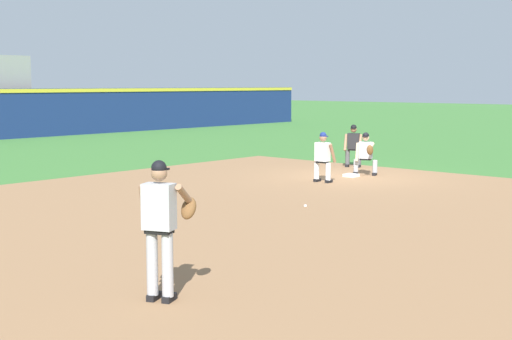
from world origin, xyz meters
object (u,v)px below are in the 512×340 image
(baserunner, at_px, (323,155))
(umpire, at_px, (353,144))
(pitcher, at_px, (162,221))
(first_baseman, at_px, (366,152))
(baseball, at_px, (305,206))
(first_base_bag, at_px, (351,175))

(baserunner, bearing_deg, umpire, 21.62)
(pitcher, relative_size, first_baseman, 1.39)
(umpire, bearing_deg, baseball, -153.45)
(baseball, height_order, baserunner, baserunner)
(baseball, distance_m, baserunner, 4.38)
(baserunner, xyz_separation_m, umpire, (3.79, 1.50, 0.00))
(baseball, distance_m, umpire, 8.39)
(first_base_bag, relative_size, pitcher, 0.20)
(pitcher, distance_m, umpire, 15.84)
(first_baseman, bearing_deg, baseball, -159.51)
(baserunner, bearing_deg, first_base_bag, 2.90)
(first_baseman, bearing_deg, pitcher, -157.95)
(first_base_bag, bearing_deg, umpire, 32.75)
(first_baseman, xyz_separation_m, baserunner, (-2.20, 0.03, 0.06))
(pitcher, xyz_separation_m, umpire, (14.35, 6.70, -0.27))
(baseball, relative_size, umpire, 0.05)
(baseball, bearing_deg, baserunner, 31.20)
(first_base_bag, relative_size, baserunner, 0.26)
(first_base_bag, height_order, umpire, umpire)
(baseball, bearing_deg, first_base_bag, 23.71)
(baserunner, bearing_deg, pitcher, -153.78)
(first_base_bag, xyz_separation_m, first_baseman, (0.62, -0.11, 0.69))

